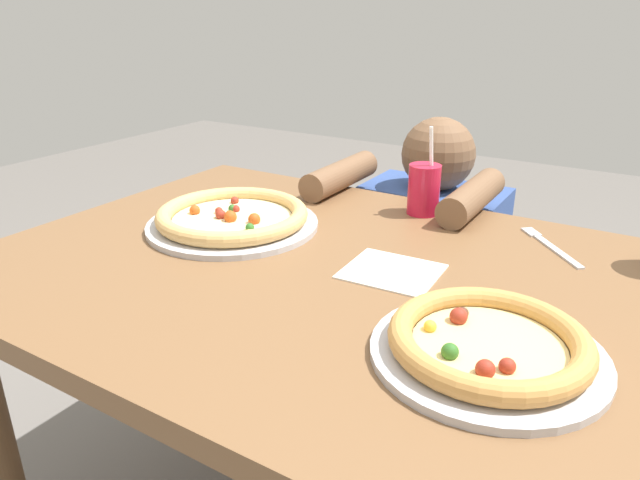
{
  "coord_description": "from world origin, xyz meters",
  "views": [
    {
      "loc": [
        0.49,
        -0.81,
        1.18
      ],
      "look_at": [
        -0.03,
        0.04,
        0.78
      ],
      "focal_mm": 32.5,
      "sensor_mm": 36.0,
      "label": 1
    }
  ],
  "objects_px": {
    "pizza_far": "(233,218)",
    "diner_seated": "(427,288)",
    "fork": "(549,245)",
    "drink_cup_colored": "(424,189)",
    "pizza_near": "(488,344)"
  },
  "relations": [
    {
      "from": "pizza_far",
      "to": "diner_seated",
      "type": "distance_m",
      "value": 0.72
    },
    {
      "from": "diner_seated",
      "to": "fork",
      "type": "bearing_deg",
      "value": -42.91
    },
    {
      "from": "pizza_far",
      "to": "fork",
      "type": "distance_m",
      "value": 0.64
    },
    {
      "from": "drink_cup_colored",
      "to": "pizza_far",
      "type": "bearing_deg",
      "value": -136.28
    },
    {
      "from": "fork",
      "to": "diner_seated",
      "type": "relative_size",
      "value": 0.18
    },
    {
      "from": "pizza_near",
      "to": "pizza_far",
      "type": "relative_size",
      "value": 0.87
    },
    {
      "from": "pizza_near",
      "to": "fork",
      "type": "distance_m",
      "value": 0.45
    },
    {
      "from": "fork",
      "to": "pizza_far",
      "type": "bearing_deg",
      "value": -157.48
    },
    {
      "from": "pizza_near",
      "to": "diner_seated",
      "type": "xyz_separation_m",
      "value": [
        -0.38,
        0.78,
        -0.36
      ]
    },
    {
      "from": "pizza_far",
      "to": "drink_cup_colored",
      "type": "relative_size",
      "value": 1.82
    },
    {
      "from": "diner_seated",
      "to": "pizza_far",
      "type": "bearing_deg",
      "value": -111.09
    },
    {
      "from": "fork",
      "to": "diner_seated",
      "type": "distance_m",
      "value": 0.6
    },
    {
      "from": "diner_seated",
      "to": "drink_cup_colored",
      "type": "bearing_deg",
      "value": -74.33
    },
    {
      "from": "pizza_far",
      "to": "fork",
      "type": "bearing_deg",
      "value": 22.52
    },
    {
      "from": "pizza_near",
      "to": "diner_seated",
      "type": "relative_size",
      "value": 0.34
    }
  ]
}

